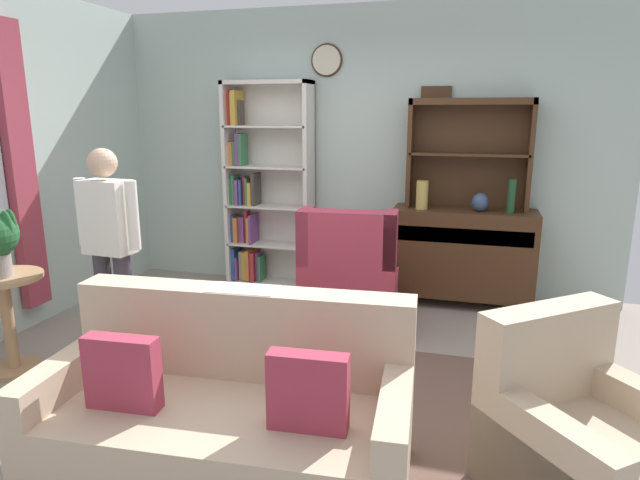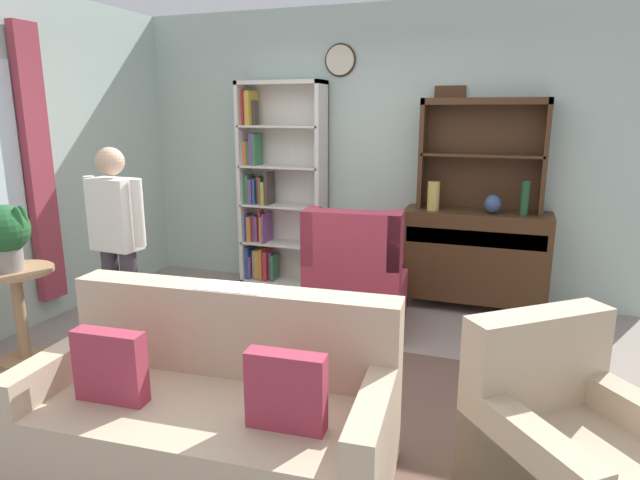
% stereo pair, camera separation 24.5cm
% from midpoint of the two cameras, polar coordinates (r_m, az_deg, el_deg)
% --- Properties ---
extents(ground_plane, '(5.40, 4.60, 0.02)m').
position_cam_midpoint_polar(ground_plane, '(3.88, -0.59, -14.48)').
color(ground_plane, gray).
extents(wall_back, '(5.00, 0.09, 2.80)m').
position_cam_midpoint_polar(wall_back, '(5.49, 7.16, 9.12)').
color(wall_back, '#ADC1B7').
rests_on(wall_back, ground_plane).
extents(area_rug, '(2.84, 1.92, 0.01)m').
position_cam_midpoint_polar(area_rug, '(3.57, 0.82, -16.91)').
color(area_rug, brown).
rests_on(area_rug, ground_plane).
extents(bookshelf, '(0.90, 0.30, 2.10)m').
position_cam_midpoint_polar(bookshelf, '(5.67, -3.43, 5.07)').
color(bookshelf, silver).
rests_on(bookshelf, ground_plane).
extents(sideboard, '(1.30, 0.45, 0.92)m').
position_cam_midpoint_polar(sideboard, '(5.24, 17.22, -1.53)').
color(sideboard, '#422816').
rests_on(sideboard, ground_plane).
extents(sideboard_hutch, '(1.10, 0.26, 1.00)m').
position_cam_midpoint_polar(sideboard_hutch, '(5.20, 18.08, 10.03)').
color(sideboard_hutch, '#422816').
rests_on(sideboard_hutch, sideboard).
extents(vase_tall, '(0.11, 0.11, 0.26)m').
position_cam_midpoint_polar(vase_tall, '(5.09, 13.20, 4.52)').
color(vase_tall, tan).
rests_on(vase_tall, sideboard).
extents(vase_round, '(0.15, 0.15, 0.17)m').
position_cam_midpoint_polar(vase_round, '(5.08, 19.03, 3.59)').
color(vase_round, '#33476B').
rests_on(vase_round, sideboard).
extents(bottle_wine, '(0.07, 0.07, 0.31)m').
position_cam_midpoint_polar(bottle_wine, '(5.05, 22.03, 4.07)').
color(bottle_wine, '#194223').
rests_on(bottle_wine, sideboard).
extents(couch_floral, '(1.86, 0.98, 0.90)m').
position_cam_midpoint_polar(couch_floral, '(2.90, -8.62, -17.68)').
color(couch_floral, '#C6AD8E').
rests_on(couch_floral, ground_plane).
extents(armchair_floral, '(1.08, 1.08, 0.88)m').
position_cam_midpoint_polar(armchair_floral, '(2.93, 27.06, -19.41)').
color(armchair_floral, '#C6AD8E').
rests_on(armchair_floral, ground_plane).
extents(wingback_chair, '(0.85, 0.87, 1.05)m').
position_cam_midpoint_polar(wingback_chair, '(4.56, 5.30, -4.81)').
color(wingback_chair, '#A33347').
rests_on(wingback_chair, ground_plane).
extents(plant_stand, '(0.52, 0.52, 0.71)m').
position_cam_midpoint_polar(plant_stand, '(4.45, -27.70, -6.12)').
color(plant_stand, '#A87F56').
rests_on(plant_stand, ground_plane).
extents(potted_plant_large, '(0.34, 0.34, 0.47)m').
position_cam_midpoint_polar(potted_plant_large, '(4.30, -28.82, 0.73)').
color(potted_plant_large, gray).
rests_on(potted_plant_large, plant_stand).
extents(person_reading, '(0.52, 0.23, 1.56)m').
position_cam_midpoint_polar(person_reading, '(4.17, -19.02, 0.22)').
color(person_reading, '#38333D').
rests_on(person_reading, ground_plane).
extents(coffee_table, '(0.80, 0.50, 0.42)m').
position_cam_midpoint_polar(coffee_table, '(3.65, -2.86, -10.05)').
color(coffee_table, '#422816').
rests_on(coffee_table, ground_plane).
extents(book_stack, '(0.21, 0.14, 0.09)m').
position_cam_midpoint_polar(book_stack, '(3.54, -1.50, -8.72)').
color(book_stack, '#284C8C').
rests_on(book_stack, coffee_table).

